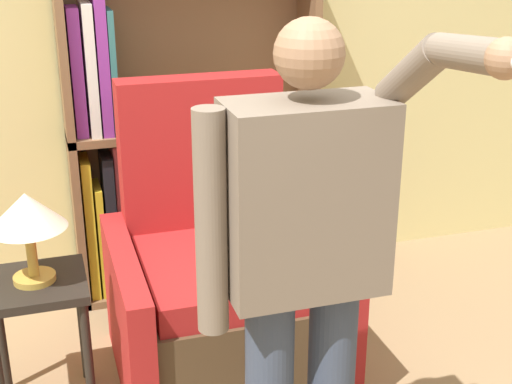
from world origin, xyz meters
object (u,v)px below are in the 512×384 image
bookcase (164,134)px  armchair (219,287)px  table_lamp (27,215)px  person_standing (304,265)px  side_table (38,308)px

bookcase → armchair: size_ratio=1.41×
armchair → table_lamp: (-0.76, -0.10, 0.48)m
bookcase → table_lamp: bookcase is taller
person_standing → side_table: (-0.77, 0.88, -0.49)m
person_standing → table_lamp: bearing=131.3°
armchair → table_lamp: size_ratio=3.46×
table_lamp → armchair: bearing=7.3°
bookcase → side_table: 1.20m
armchair → side_table: bearing=-172.7°
side_table → table_lamp: bearing=63.4°
bookcase → person_standing: bearing=-87.2°
person_standing → table_lamp: (-0.77, 0.88, -0.10)m
person_standing → table_lamp: person_standing is taller
side_table → bookcase: bearing=52.7°
bookcase → side_table: (-0.69, -0.90, -0.40)m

